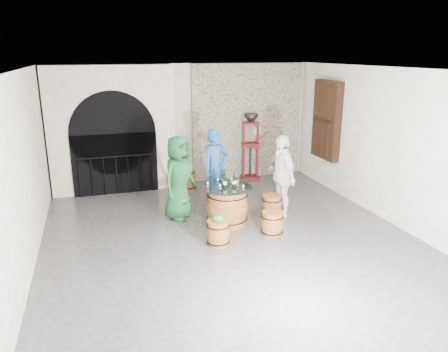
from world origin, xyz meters
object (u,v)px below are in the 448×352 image
object	(u,v)px
barrel_stool_left	(181,207)
barrel_stool_near_left	(218,233)
barrel_table	(227,205)
corking_press	(251,142)
barrel_stool_far	(216,196)
side_barrel	(187,179)
person_white	(281,176)
barrel_stool_near_right	(272,223)
person_green	(179,178)
wine_bottle_left	(225,181)
barrel_stool_right	(272,206)
wine_bottle_right	(224,178)
person_blue	(216,169)
wine_bottle_center	(234,181)

from	to	relation	value
barrel_stool_left	barrel_stool_near_left	xyz separation A→B (m)	(0.39, -1.54, 0.00)
barrel_table	corking_press	bearing A→B (deg)	60.75
barrel_stool_far	barrel_table	bearing A→B (deg)	-93.08
barrel_stool_left	side_barrel	distance (m)	1.95
barrel_stool_left	person_white	distance (m)	2.29
barrel_stool_near_right	barrel_stool_near_left	world-z (taller)	same
person_green	person_white	size ratio (longest dim) A/B	1.01
person_white	person_green	bearing A→B (deg)	-105.15
barrel_stool_near_left	corking_press	distance (m)	4.40
wine_bottle_left	barrel_stool_right	bearing A→B (deg)	5.45
barrel_stool_right	corking_press	xyz separation A→B (m)	(0.54, 2.75, 0.85)
barrel_stool_far	barrel_stool_near_right	distance (m)	1.98
person_white	wine_bottle_right	distance (m)	1.28
person_blue	side_barrel	world-z (taller)	person_blue
barrel_table	barrel_stool_near_right	distance (m)	1.07
wine_bottle_center	side_barrel	bearing A→B (deg)	100.49
barrel_stool_left	wine_bottle_left	size ratio (longest dim) A/B	1.49
barrel_stool_far	wine_bottle_right	size ratio (longest dim) A/B	1.49
person_green	wine_bottle_center	size ratio (longest dim) A/B	5.61
barrel_stool_near_right	barrel_stool_near_left	xyz separation A→B (m)	(-1.15, -0.12, 0.00)
wine_bottle_left	barrel_stool_far	bearing A→B (deg)	83.74
wine_bottle_left	wine_bottle_center	xyz separation A→B (m)	(0.20, -0.01, 0.00)
wine_bottle_right	barrel_table	bearing A→B (deg)	-87.99
corking_press	wine_bottle_left	bearing A→B (deg)	-108.61
person_green	person_blue	size ratio (longest dim) A/B	0.99
barrel_stool_near_right	corking_press	bearing A→B (deg)	75.80
barrel_stool_right	barrel_stool_near_right	size ratio (longest dim) A/B	1.00
barrel_table	person_blue	bearing A→B (deg)	86.92
barrel_stool_left	person_green	world-z (taller)	person_green
person_green	corking_press	distance (m)	3.35
barrel_table	barrel_stool_far	bearing A→B (deg)	86.92
barrel_stool_near_left	wine_bottle_center	distance (m)	1.31
barrel_stool_right	barrel_stool_near_right	world-z (taller)	same
barrel_table	barrel_stool_far	xyz separation A→B (m)	(0.06, 1.06, -0.16)
barrel_table	barrel_stool_far	size ratio (longest dim) A/B	2.16
barrel_stool_left	person_green	bearing A→B (deg)	145.84
barrel_stool_near_left	person_green	bearing A→B (deg)	104.78
person_green	wine_bottle_center	xyz separation A→B (m)	(1.03, -0.63, 0.02)
corking_press	barrel_stool_right	bearing A→B (deg)	-89.65
wine_bottle_center	barrel_stool_far	bearing A→B (deg)	94.33
barrel_stool_left	corking_press	xyz separation A→B (m)	(2.47, 2.25, 0.85)
barrel_stool_near_right	wine_bottle_center	size ratio (longest dim) A/B	1.49
barrel_stool_right	barrel_stool_near_right	xyz separation A→B (m)	(-0.39, -0.92, 0.00)
person_white	side_barrel	xyz separation A→B (m)	(-1.59, 2.35, -0.61)
barrel_stool_left	wine_bottle_center	bearing A→B (deg)	-31.36
person_green	person_blue	distance (m)	1.04
barrel_stool_near_left	barrel_stool_near_right	bearing A→B (deg)	5.95
barrel_stool_far	barrel_stool_near_right	xyz separation A→B (m)	(0.61, -1.88, 0.00)
barrel_stool_far	barrel_stool_right	bearing A→B (deg)	-43.99
barrel_stool_near_right	person_blue	size ratio (longest dim) A/B	0.26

